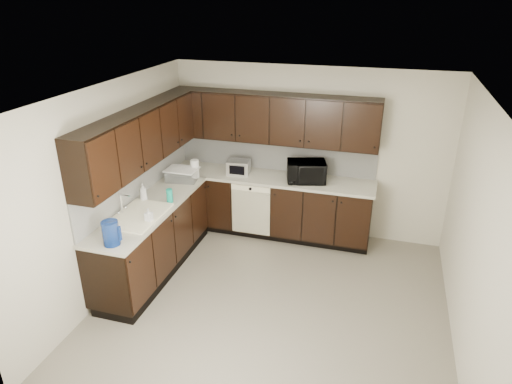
# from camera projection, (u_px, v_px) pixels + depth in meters

# --- Properties ---
(floor) EXTENTS (4.00, 4.00, 0.00)m
(floor) POSITION_uv_depth(u_px,v_px,m) (272.00, 305.00, 5.43)
(floor) COLOR gray
(floor) RESTS_ON ground
(ceiling) EXTENTS (4.00, 4.00, 0.00)m
(ceiling) POSITION_uv_depth(u_px,v_px,m) (276.00, 95.00, 4.42)
(ceiling) COLOR white
(ceiling) RESTS_ON wall_back
(wall_back) EXTENTS (4.00, 0.02, 2.50)m
(wall_back) POSITION_uv_depth(u_px,v_px,m) (308.00, 153.00, 6.68)
(wall_back) COLOR beige
(wall_back) RESTS_ON floor
(wall_left) EXTENTS (0.02, 4.00, 2.50)m
(wall_left) POSITION_uv_depth(u_px,v_px,m) (112.00, 190.00, 5.45)
(wall_left) COLOR beige
(wall_left) RESTS_ON floor
(wall_right) EXTENTS (0.02, 4.00, 2.50)m
(wall_right) POSITION_uv_depth(u_px,v_px,m) (474.00, 237.00, 4.41)
(wall_right) COLOR beige
(wall_right) RESTS_ON floor
(wall_front) EXTENTS (4.00, 0.02, 2.50)m
(wall_front) POSITION_uv_depth(u_px,v_px,m) (203.00, 332.00, 3.17)
(wall_front) COLOR beige
(wall_front) RESTS_ON floor
(lower_cabinets) EXTENTS (3.00, 2.80, 0.90)m
(lower_cabinets) POSITION_uv_depth(u_px,v_px,m) (224.00, 221.00, 6.50)
(lower_cabinets) COLOR black
(lower_cabinets) RESTS_ON floor
(countertop) EXTENTS (3.03, 2.83, 0.04)m
(countertop) POSITION_uv_depth(u_px,v_px,m) (223.00, 189.00, 6.29)
(countertop) COLOR #B5B19E
(countertop) RESTS_ON lower_cabinets
(backsplash) EXTENTS (3.00, 2.80, 0.48)m
(backsplash) POSITION_uv_depth(u_px,v_px,m) (214.00, 165.00, 6.43)
(backsplash) COLOR beige
(backsplash) RESTS_ON countertop
(upper_cabinets) EXTENTS (3.00, 2.80, 0.70)m
(upper_cabinets) POSITION_uv_depth(u_px,v_px,m) (217.00, 127.00, 6.06)
(upper_cabinets) COLOR black
(upper_cabinets) RESTS_ON wall_back
(dishwasher) EXTENTS (0.58, 0.04, 0.78)m
(dishwasher) POSITION_uv_depth(u_px,v_px,m) (251.00, 207.00, 6.63)
(dishwasher) COLOR #F4EEC8
(dishwasher) RESTS_ON lower_cabinets
(sink) EXTENTS (0.54, 0.82, 0.42)m
(sink) POSITION_uv_depth(u_px,v_px,m) (139.00, 221.00, 5.50)
(sink) COLOR #F4EEC8
(sink) RESTS_ON countertop
(microwave) EXTENTS (0.61, 0.49, 0.30)m
(microwave) POSITION_uv_depth(u_px,v_px,m) (306.00, 172.00, 6.43)
(microwave) COLOR black
(microwave) RESTS_ON countertop
(soap_bottle_a) EXTENTS (0.08, 0.08, 0.17)m
(soap_bottle_a) POSITION_uv_depth(u_px,v_px,m) (149.00, 215.00, 5.32)
(soap_bottle_a) COLOR gray
(soap_bottle_a) RESTS_ON countertop
(soap_bottle_b) EXTENTS (0.10, 0.10, 0.24)m
(soap_bottle_b) POSITION_uv_depth(u_px,v_px,m) (143.00, 192.00, 5.85)
(soap_bottle_b) COLOR gray
(soap_bottle_b) RESTS_ON countertop
(toaster_oven) EXTENTS (0.35, 0.28, 0.21)m
(toaster_oven) POSITION_uv_depth(u_px,v_px,m) (239.00, 167.00, 6.72)
(toaster_oven) COLOR #BBBBBE
(toaster_oven) RESTS_ON countertop
(storage_bin) EXTENTS (0.46, 0.37, 0.16)m
(storage_bin) POSITION_uv_depth(u_px,v_px,m) (182.00, 175.00, 6.49)
(storage_bin) COLOR silver
(storage_bin) RESTS_ON countertop
(blue_pitcher) EXTENTS (0.20, 0.20, 0.27)m
(blue_pitcher) POSITION_uv_depth(u_px,v_px,m) (111.00, 233.00, 4.83)
(blue_pitcher) COLOR navy
(blue_pitcher) RESTS_ON countertop
(teal_tumbler) EXTENTS (0.10, 0.10, 0.18)m
(teal_tumbler) POSITION_uv_depth(u_px,v_px,m) (170.00, 196.00, 5.82)
(teal_tumbler) COLOR #0D9880
(teal_tumbler) RESTS_ON countertop
(paper_towel_roll) EXTENTS (0.13, 0.13, 0.26)m
(paper_towel_roll) POSITION_uv_depth(u_px,v_px,m) (195.00, 169.00, 6.58)
(paper_towel_roll) COLOR white
(paper_towel_roll) RESTS_ON countertop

